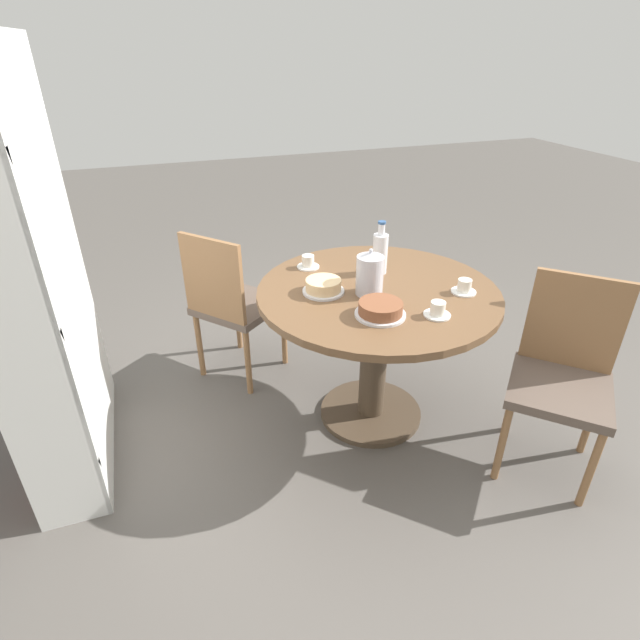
{
  "coord_description": "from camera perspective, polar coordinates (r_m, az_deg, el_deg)",
  "views": [
    {
      "loc": [
        -1.91,
        0.98,
        1.78
      ],
      "look_at": [
        0.0,
        0.29,
        0.64
      ],
      "focal_mm": 28.0,
      "sensor_mm": 36.0,
      "label": 1
    }
  ],
  "objects": [
    {
      "name": "cake_main",
      "position": [
        2.13,
        6.92,
        1.22
      ],
      "size": [
        0.22,
        0.22,
        0.06
      ],
      "color": "silver",
      "rests_on": "dining_table"
    },
    {
      "name": "cup_b",
      "position": [
        2.17,
        13.29,
        1.09
      ],
      "size": [
        0.12,
        0.12,
        0.07
      ],
      "color": "silver",
      "rests_on": "dining_table"
    },
    {
      "name": "dining_table",
      "position": [
        2.46,
        6.42,
        -0.21
      ],
      "size": [
        1.15,
        1.15,
        0.76
      ],
      "color": "#473828",
      "rests_on": "ground_plane"
    },
    {
      "name": "cup_a",
      "position": [
        2.41,
        16.15,
        3.61
      ],
      "size": [
        0.12,
        0.12,
        0.07
      ],
      "color": "silver",
      "rests_on": "dining_table"
    },
    {
      "name": "coffee_pot",
      "position": [
        2.29,
        5.71,
        5.28
      ],
      "size": [
        0.13,
        0.13,
        0.22
      ],
      "color": "silver",
      "rests_on": "dining_table"
    },
    {
      "name": "water_bottle",
      "position": [
        2.52,
        6.88,
        7.69
      ],
      "size": [
        0.08,
        0.08,
        0.27
      ],
      "color": "silver",
      "rests_on": "dining_table"
    },
    {
      "name": "chair_a",
      "position": [
        2.87,
        -10.04,
        2.01
      ],
      "size": [
        0.59,
        0.59,
        0.91
      ],
      "rotation": [
        0.0,
        0.0,
        0.69
      ],
      "color": "olive",
      "rests_on": "ground_plane"
    },
    {
      "name": "cake_second",
      "position": [
        2.32,
        0.39,
        3.86
      ],
      "size": [
        0.2,
        0.2,
        0.06
      ],
      "color": "silver",
      "rests_on": "dining_table"
    },
    {
      "name": "bookshelf",
      "position": [
        2.39,
        -29.36,
        3.88
      ],
      "size": [
        0.98,
        0.28,
        1.82
      ],
      "rotation": [
        0.0,
        0.0,
        3.14
      ],
      "color": "silver",
      "rests_on": "ground_plane"
    },
    {
      "name": "cup_c",
      "position": [
        2.59,
        -1.37,
        6.57
      ],
      "size": [
        0.12,
        0.12,
        0.07
      ],
      "color": "silver",
      "rests_on": "dining_table"
    },
    {
      "name": "ground_plane",
      "position": [
        2.79,
        5.76,
        -10.6
      ],
      "size": [
        14.0,
        14.0,
        0.0
      ],
      "primitive_type": "plane",
      "color": "#56514C"
    },
    {
      "name": "chair_b",
      "position": [
        2.48,
        26.0,
        -5.51
      ],
      "size": [
        0.59,
        0.59,
        0.91
      ],
      "rotation": [
        0.0,
        0.0,
        3.93
      ],
      "color": "olive",
      "rests_on": "ground_plane"
    }
  ]
}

